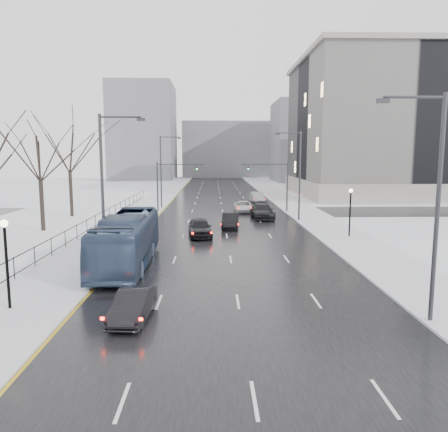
{
  "coord_description": "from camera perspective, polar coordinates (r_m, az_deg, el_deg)",
  "views": [
    {
      "loc": [
        -1.24,
        -8.33,
        7.45
      ],
      "look_at": [
        -0.36,
        26.7,
        2.5
      ],
      "focal_mm": 35.0,
      "sensor_mm": 36.0,
      "label": 1
    }
  ],
  "objects": [
    {
      "name": "sedan_right_far",
      "position": [
        51.11,
        5.02,
        0.65
      ],
      "size": [
        2.56,
        5.99,
        1.72
      ],
      "primitive_type": "imported",
      "rotation": [
        0.0,
        0.0,
        0.03
      ],
      "color": "black",
      "rests_on": "road"
    },
    {
      "name": "cross_road",
      "position": [
        56.83,
        -0.18,
        0.53
      ],
      "size": [
        130.0,
        10.0,
        0.04
      ],
      "primitive_type": "cube",
      "color": "black",
      "rests_on": "ground"
    },
    {
      "name": "no_uturn_sign",
      "position": [
        53.61,
        9.8,
        2.41
      ],
      "size": [
        0.6,
        0.06,
        2.7
      ],
      "color": "#2D2D33",
      "rests_on": "sidewalk_right"
    },
    {
      "name": "iron_fence",
      "position": [
        40.62,
        -18.26,
        -1.64
      ],
      "size": [
        0.06,
        70.0,
        1.3
      ],
      "color": "black",
      "rests_on": "sidewalk_left"
    },
    {
      "name": "sidewalk_left",
      "position": [
        69.35,
        -9.11,
        1.84
      ],
      "size": [
        5.0,
        150.0,
        0.16
      ],
      "primitive_type": "cube",
      "color": "silver",
      "rests_on": "ground"
    },
    {
      "name": "lamppost_r_mid",
      "position": [
        40.49,
        16.17,
        1.33
      ],
      "size": [
        0.36,
        0.36,
        4.28
      ],
      "color": "black",
      "rests_on": "sidewalk_right"
    },
    {
      "name": "sedan_right_cross",
      "position": [
        56.8,
        2.56,
        1.24
      ],
      "size": [
        2.37,
        5.02,
        1.39
      ],
      "primitive_type": "imported",
      "rotation": [
        0.0,
        0.0,
        0.01
      ],
      "color": "silver",
      "rests_on": "road"
    },
    {
      "name": "tree_park_e",
      "position": [
        55.51,
        -19.22,
        -0.12
      ],
      "size": [
        9.45,
        9.45,
        13.5
      ],
      "primitive_type": null,
      "color": "black",
      "rests_on": "ground"
    },
    {
      "name": "sedan_right_near",
      "position": [
        44.13,
        0.84,
        -0.63
      ],
      "size": [
        1.95,
        4.71,
        1.52
      ],
      "primitive_type": "imported",
      "rotation": [
        0.0,
        0.0,
        -0.08
      ],
      "color": "black",
      "rests_on": "road"
    },
    {
      "name": "bldg_far_center",
      "position": [
        148.43,
        0.59,
        8.64
      ],
      "size": [
        30.0,
        18.0,
        18.0
      ],
      "primitive_type": "cube",
      "color": "slate",
      "rests_on": "ground"
    },
    {
      "name": "park_strip",
      "position": [
        71.24,
        -16.71,
        1.75
      ],
      "size": [
        14.0,
        150.0,
        0.12
      ],
      "primitive_type": "cube",
      "color": "white",
      "rests_on": "ground"
    },
    {
      "name": "streetlight_r_near",
      "position": [
        20.68,
        25.63,
        2.17
      ],
      "size": [
        2.95,
        0.25,
        10.0
      ],
      "color": "#2D2D33",
      "rests_on": "ground"
    },
    {
      "name": "lamppost_l",
      "position": [
        23.0,
        -26.6,
        -4.12
      ],
      "size": [
        0.36,
        0.36,
        4.28
      ],
      "color": "black",
      "rests_on": "sidewalk_left"
    },
    {
      "name": "bldg_far_right",
      "position": [
        126.8,
        12.06,
        9.47
      ],
      "size": [
        24.0,
        20.0,
        22.0
      ],
      "primitive_type": "cube",
      "color": "slate",
      "rests_on": "ground"
    },
    {
      "name": "civic_building",
      "position": [
        88.21,
        23.18,
        9.84
      ],
      "size": [
        41.0,
        31.0,
        24.8
      ],
      "color": "gray",
      "rests_on": "ground"
    },
    {
      "name": "sedan_right_distant",
      "position": [
        68.2,
        4.31,
        2.46
      ],
      "size": [
        2.06,
        5.03,
        1.62
      ],
      "primitive_type": "imported",
      "rotation": [
        0.0,
        0.0,
        0.07
      ],
      "color": "gray",
      "rests_on": "road"
    },
    {
      "name": "road",
      "position": [
        68.74,
        -0.4,
        1.83
      ],
      "size": [
        16.0,
        150.0,
        0.04
      ],
      "primitive_type": "cube",
      "color": "black",
      "rests_on": "ground"
    },
    {
      "name": "sedan_center_near",
      "position": [
        39.67,
        -3.16,
        -1.51
      ],
      "size": [
        2.5,
        5.11,
        1.68
      ],
      "primitive_type": "imported",
      "rotation": [
        0.0,
        0.0,
        0.11
      ],
      "color": "black",
      "rests_on": "road"
    },
    {
      "name": "mast_signal_right",
      "position": [
        57.07,
        7.22,
        4.62
      ],
      "size": [
        6.1,
        0.33,
        6.5
      ],
      "color": "#2D2D33",
      "rests_on": "ground"
    },
    {
      "name": "sedan_left_near",
      "position": [
        20.52,
        -11.79,
        -11.3
      ],
      "size": [
        1.71,
        4.18,
        1.35
      ],
      "primitive_type": "imported",
      "rotation": [
        0.0,
        0.0,
        -0.07
      ],
      "color": "black",
      "rests_on": "road"
    },
    {
      "name": "streetlight_r_mid",
      "position": [
        49.27,
        9.62,
        5.8
      ],
      "size": [
        2.95,
        0.25,
        10.0
      ],
      "color": "#2D2D33",
      "rests_on": "ground"
    },
    {
      "name": "bus",
      "position": [
        29.97,
        -12.51,
        -3.08
      ],
      "size": [
        3.18,
        12.47,
        3.46
      ],
      "primitive_type": "imported",
      "rotation": [
        0.0,
        0.0,
        0.02
      ],
      "color": "#314260",
      "rests_on": "road"
    },
    {
      "name": "sidewalk_right",
      "position": [
        69.72,
        8.27,
        1.89
      ],
      "size": [
        5.0,
        150.0,
        0.16
      ],
      "primitive_type": "cube",
      "color": "silver",
      "rests_on": "ground"
    },
    {
      "name": "mast_signal_left",
      "position": [
        56.76,
        -7.62,
        4.59
      ],
      "size": [
        6.1,
        0.33,
        6.5
      ],
      "color": "#2D2D33",
      "rests_on": "ground"
    },
    {
      "name": "streetlight_l_near",
      "position": [
        29.22,
        -15.19,
        4.17
      ],
      "size": [
        2.95,
        0.25,
        10.0
      ],
      "color": "#2D2D33",
      "rests_on": "ground"
    },
    {
      "name": "streetlight_l_far",
      "position": [
        60.75,
        -8.03,
        6.23
      ],
      "size": [
        2.95,
        0.25,
        10.0
      ],
      "color": "#2D2D33",
      "rests_on": "ground"
    },
    {
      "name": "bldg_far_left",
      "position": [
        135.1,
        -10.46,
        10.69
      ],
      "size": [
        18.0,
        22.0,
        28.0
      ],
      "primitive_type": "cube",
      "color": "slate",
      "rests_on": "ground"
    },
    {
      "name": "tree_park_d",
      "position": [
        46.06,
        -22.5,
        -1.89
      ],
      "size": [
        8.75,
        8.75,
        12.5
      ],
      "primitive_type": null,
      "color": "black",
      "rests_on": "ground"
    }
  ]
}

